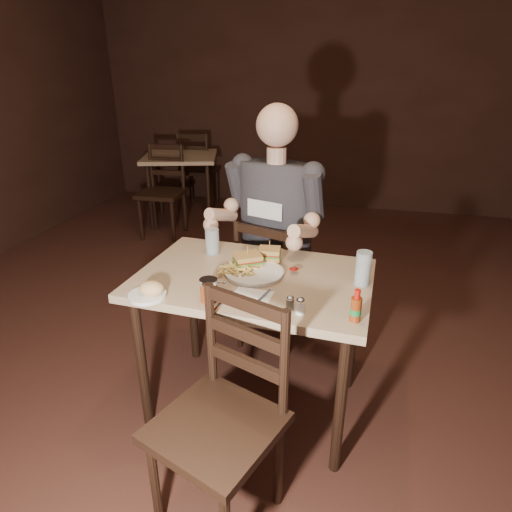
% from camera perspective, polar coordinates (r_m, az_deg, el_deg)
% --- Properties ---
extents(room_shell, '(7.00, 7.00, 7.00)m').
position_cam_1_polar(room_shell, '(2.09, 4.08, 16.33)').
color(room_shell, black).
rests_on(room_shell, ground).
extents(main_table, '(1.13, 0.79, 0.77)m').
position_cam_1_polar(main_table, '(2.06, -0.33, -4.92)').
color(main_table, tan).
rests_on(main_table, ground).
extents(bg_table, '(0.99, 0.99, 0.77)m').
position_cam_1_polar(bg_table, '(5.06, -10.01, 12.14)').
color(bg_table, tan).
rests_on(bg_table, ground).
extents(chair_far, '(0.51, 0.54, 0.87)m').
position_cam_1_polar(chair_far, '(2.68, 2.55, -3.69)').
color(chair_far, black).
rests_on(chair_far, ground).
extents(chair_near, '(0.56, 0.58, 0.92)m').
position_cam_1_polar(chair_near, '(1.70, -5.36, -21.73)').
color(chair_near, black).
rests_on(chair_near, ground).
extents(bg_chair_far, '(0.47, 0.51, 0.96)m').
position_cam_1_polar(bg_chair_far, '(5.60, -7.63, 11.28)').
color(bg_chair_far, black).
rests_on(bg_chair_far, ground).
extents(bg_chair_near, '(0.46, 0.50, 0.95)m').
position_cam_1_polar(bg_chair_near, '(4.62, -12.52, 8.20)').
color(bg_chair_near, black).
rests_on(bg_chair_near, ground).
extents(diner, '(0.72, 0.64, 1.06)m').
position_cam_1_polar(diner, '(2.43, 2.15, 7.20)').
color(diner, '#343237').
rests_on(diner, chair_far).
extents(dinner_plate, '(0.29, 0.29, 0.02)m').
position_cam_1_polar(dinner_plate, '(2.02, -0.24, -2.33)').
color(dinner_plate, white).
rests_on(dinner_plate, main_table).
extents(sandwich_left, '(0.12, 0.10, 0.09)m').
position_cam_1_polar(sandwich_left, '(2.14, 1.81, 0.72)').
color(sandwich_left, '#C09247').
rests_on(sandwich_left, dinner_plate).
extents(sandwich_right, '(0.16, 0.15, 0.10)m').
position_cam_1_polar(sandwich_right, '(2.07, -1.12, 0.06)').
color(sandwich_right, '#C09247').
rests_on(sandwich_right, dinner_plate).
extents(fries_pile, '(0.23, 0.17, 0.04)m').
position_cam_1_polar(fries_pile, '(2.01, -2.71, -1.70)').
color(fries_pile, '#F5D46F').
rests_on(fries_pile, dinner_plate).
extents(ketchup_dollop, '(0.05, 0.05, 0.01)m').
position_cam_1_polar(ketchup_dollop, '(2.04, 5.07, -1.74)').
color(ketchup_dollop, maroon).
rests_on(ketchup_dollop, dinner_plate).
extents(glass_left, '(0.08, 0.08, 0.13)m').
position_cam_1_polar(glass_left, '(2.25, -5.85, 1.97)').
color(glass_left, silver).
rests_on(glass_left, main_table).
extents(glass_right, '(0.07, 0.07, 0.16)m').
position_cam_1_polar(glass_right, '(1.97, 14.09, -1.61)').
color(glass_right, silver).
rests_on(glass_right, main_table).
extents(hot_sauce, '(0.04, 0.04, 0.14)m').
position_cam_1_polar(hot_sauce, '(1.69, 13.21, -6.44)').
color(hot_sauce, maroon).
rests_on(hot_sauce, main_table).
extents(salt_shaker, '(0.04, 0.04, 0.07)m').
position_cam_1_polar(salt_shaker, '(1.72, 5.92, -6.67)').
color(salt_shaker, white).
rests_on(salt_shaker, main_table).
extents(pepper_shaker, '(0.03, 0.03, 0.06)m').
position_cam_1_polar(pepper_shaker, '(1.74, 4.55, -6.30)').
color(pepper_shaker, '#38332D').
rests_on(pepper_shaker, main_table).
extents(syrup_dispenser, '(0.08, 0.08, 0.10)m').
position_cam_1_polar(syrup_dispenser, '(1.80, -6.32, -4.52)').
color(syrup_dispenser, maroon).
rests_on(syrup_dispenser, main_table).
extents(napkin, '(0.17, 0.16, 0.00)m').
position_cam_1_polar(napkin, '(1.83, -0.68, -5.56)').
color(napkin, white).
rests_on(napkin, main_table).
extents(knife, '(0.03, 0.21, 0.00)m').
position_cam_1_polar(knife, '(1.79, -4.62, -6.17)').
color(knife, silver).
rests_on(knife, napkin).
extents(fork, '(0.05, 0.17, 0.01)m').
position_cam_1_polar(fork, '(1.82, 0.77, -5.65)').
color(fork, silver).
rests_on(fork, napkin).
extents(side_plate, '(0.16, 0.16, 0.01)m').
position_cam_1_polar(side_plate, '(1.89, -14.27, -5.20)').
color(side_plate, white).
rests_on(side_plate, main_table).
extents(bread_roll, '(0.11, 0.09, 0.06)m').
position_cam_1_polar(bread_roll, '(1.87, -13.73, -4.23)').
color(bread_roll, tan).
rests_on(bread_roll, side_plate).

